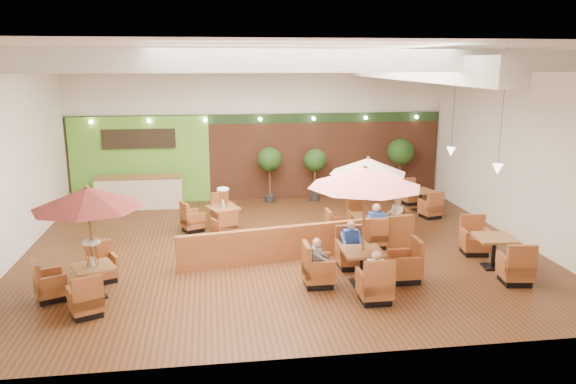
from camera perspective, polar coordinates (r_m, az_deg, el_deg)
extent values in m
plane|color=#381E0F|center=(15.89, -0.82, -5.72)|extent=(14.00, 14.00, 0.00)
cube|color=silver|center=(21.14, -2.91, 6.66)|extent=(14.00, 0.04, 5.50)
cube|color=silver|center=(9.42, 3.72, -1.60)|extent=(14.00, 0.04, 5.50)
cube|color=silver|center=(15.95, -26.70, 3.13)|extent=(0.04, 12.00, 5.50)
cube|color=silver|center=(17.52, 22.56, 4.31)|extent=(0.04, 12.00, 5.50)
cube|color=white|center=(15.04, -0.89, 14.52)|extent=(14.00, 12.00, 0.04)
cube|color=brown|center=(21.24, -2.86, 3.56)|extent=(13.90, 0.10, 3.20)
cube|color=#1E3819|center=(21.04, -2.90, 7.45)|extent=(13.90, 0.12, 0.35)
cube|color=#5FAC32|center=(21.25, -14.76, 3.14)|extent=(5.00, 0.08, 3.20)
cube|color=black|center=(21.05, -14.91, 5.25)|extent=(2.60, 0.08, 0.70)
cube|color=white|center=(15.86, 12.06, 12.19)|extent=(0.60, 11.00, 0.60)
cube|color=white|center=(11.08, 1.77, 13.18)|extent=(13.60, 0.12, 0.45)
cube|color=white|center=(13.75, -0.19, 13.19)|extent=(13.60, 0.12, 0.45)
cube|color=white|center=(16.33, -1.47, 13.19)|extent=(13.60, 0.12, 0.45)
cube|color=white|center=(19.01, -2.44, 13.18)|extent=(13.60, 0.12, 0.45)
cylinder|color=black|center=(15.94, 20.98, 7.83)|extent=(0.01, 0.01, 3.20)
cone|color=white|center=(16.15, 20.52, 2.18)|extent=(0.28, 0.28, 0.28)
cylinder|color=black|center=(18.62, 16.53, 8.81)|extent=(0.01, 0.01, 3.20)
cone|color=white|center=(18.80, 16.22, 3.95)|extent=(0.28, 0.28, 0.28)
sphere|color=#FFEAC6|center=(21.13, -19.39, 6.75)|extent=(0.14, 0.14, 0.14)
sphere|color=#FFEAC6|center=(20.83, -13.95, 7.02)|extent=(0.14, 0.14, 0.14)
sphere|color=#FFEAC6|center=(20.72, -8.40, 7.24)|extent=(0.14, 0.14, 0.14)
sphere|color=#FFEAC6|center=(20.81, -2.85, 7.39)|extent=(0.14, 0.14, 0.14)
sphere|color=#FFEAC6|center=(21.08, 2.62, 7.47)|extent=(0.14, 0.14, 0.14)
sphere|color=#FFEAC6|center=(21.54, 7.90, 7.48)|extent=(0.14, 0.14, 0.14)
sphere|color=#FFEAC6|center=(22.17, 12.92, 7.43)|extent=(0.14, 0.14, 0.14)
cube|color=beige|center=(20.69, -14.83, -0.10)|extent=(3.00, 0.70, 1.10)
cube|color=brown|center=(20.57, -14.93, 1.53)|extent=(3.00, 0.75, 0.06)
cube|color=brown|center=(14.98, 1.46, -5.05)|extent=(6.60, 1.37, 0.92)
cube|color=brown|center=(13.20, -19.17, -7.22)|extent=(1.11, 1.11, 0.06)
cylinder|color=black|center=(13.32, -19.06, -8.62)|extent=(0.10, 0.10, 0.65)
cube|color=black|center=(13.45, -18.94, -10.00)|extent=(0.59, 0.59, 0.04)
cube|color=brown|center=(12.49, -19.83, -10.50)|extent=(0.81, 0.81, 0.32)
cube|color=brown|center=(12.19, -20.66, -9.65)|extent=(0.60, 0.34, 0.69)
cube|color=brown|center=(12.37, -21.21, -9.87)|extent=(0.30, 0.53, 0.28)
cube|color=brown|center=(12.47, -18.61, -9.45)|extent=(0.30, 0.53, 0.28)
cube|color=black|center=(12.58, -19.75, -11.45)|extent=(0.72, 0.72, 0.14)
cube|color=brown|center=(14.20, -18.34, -7.49)|extent=(0.81, 0.81, 0.32)
cube|color=brown|center=(14.30, -17.84, -6.04)|extent=(0.60, 0.34, 0.69)
cube|color=brown|center=(14.20, -17.27, -6.56)|extent=(0.30, 0.53, 0.28)
cube|color=brown|center=(14.08, -19.53, -6.91)|extent=(0.30, 0.53, 0.28)
cube|color=black|center=(14.28, -18.27, -8.34)|extent=(0.72, 0.72, 0.14)
cube|color=brown|center=(13.56, -22.98, -8.88)|extent=(0.81, 0.81, 0.32)
cube|color=brown|center=(13.30, -22.23, -7.87)|extent=(0.34, 0.60, 0.69)
cube|color=brown|center=(13.76, -23.26, -7.71)|extent=(0.53, 0.30, 0.28)
cube|color=brown|center=(13.22, -22.84, -8.51)|extent=(0.53, 0.30, 0.28)
cube|color=black|center=(13.64, -22.89, -9.77)|extent=(0.72, 0.72, 0.14)
cylinder|color=brown|center=(13.03, -19.34, -5.06)|extent=(0.06, 0.06, 2.47)
cone|color=#551B19|center=(12.75, -19.70, -0.53)|extent=(2.38, 2.38, 0.45)
sphere|color=brown|center=(12.70, -19.78, 0.47)|extent=(0.10, 0.10, 0.10)
cylinder|color=silver|center=(13.15, -19.21, -6.65)|extent=(0.10, 0.10, 0.22)
cube|color=brown|center=(13.31, 7.58, -6.03)|extent=(0.94, 0.94, 0.07)
cylinder|color=black|center=(13.44, 7.53, -7.58)|extent=(0.11, 0.11, 0.73)
cube|color=black|center=(13.58, 7.48, -9.11)|extent=(0.50, 0.50, 0.04)
cube|color=brown|center=(12.54, 8.81, -9.58)|extent=(0.69, 0.69, 0.35)
cube|color=brown|center=(12.16, 9.25, -8.65)|extent=(0.68, 0.11, 0.77)
cube|color=brown|center=(12.37, 7.41, -8.75)|extent=(0.09, 0.61, 0.31)
cube|color=brown|center=(12.55, 10.26, -8.53)|extent=(0.09, 0.61, 0.31)
cube|color=black|center=(12.64, 8.77, -10.64)|extent=(0.61, 0.61, 0.15)
cube|color=brown|center=(14.42, 6.41, -6.42)|extent=(0.69, 0.69, 0.35)
cube|color=brown|center=(14.58, 6.17, -4.82)|extent=(0.68, 0.11, 0.77)
cube|color=brown|center=(14.43, 7.67, -5.52)|extent=(0.09, 0.61, 0.31)
cube|color=brown|center=(14.27, 5.18, -5.66)|extent=(0.09, 0.61, 0.31)
cube|color=black|center=(14.51, 6.39, -7.36)|extent=(0.61, 0.61, 0.15)
cube|color=brown|center=(13.24, 3.10, -8.18)|extent=(0.69, 0.69, 0.35)
cube|color=brown|center=(13.18, 4.35, -6.76)|extent=(0.11, 0.68, 0.77)
cube|color=brown|center=(13.45, 2.84, -6.81)|extent=(0.61, 0.09, 0.31)
cube|color=brown|center=(12.87, 3.39, -7.77)|extent=(0.61, 0.09, 0.31)
cube|color=black|center=(13.33, 3.09, -9.19)|extent=(0.61, 0.61, 0.15)
cube|color=brown|center=(13.78, 11.76, -7.57)|extent=(0.69, 0.69, 0.35)
cube|color=brown|center=(13.57, 10.68, -6.35)|extent=(0.11, 0.68, 0.77)
cube|color=brown|center=(13.42, 12.27, -7.16)|extent=(0.61, 0.09, 0.31)
cube|color=brown|center=(13.99, 11.36, -6.28)|extent=(0.61, 0.09, 0.31)
cube|color=black|center=(13.87, 11.71, -8.55)|extent=(0.61, 0.61, 0.15)
cylinder|color=brown|center=(13.13, 7.66, -3.62)|extent=(0.06, 0.06, 2.76)
cone|color=#E46E72|center=(12.84, 7.82, 1.51)|extent=(2.65, 2.65, 0.45)
sphere|color=brown|center=(12.79, 7.85, 2.52)|extent=(0.10, 0.10, 0.10)
cube|color=brown|center=(16.73, 7.97, -2.42)|extent=(0.81, 0.81, 0.06)
cylinder|color=black|center=(16.83, 7.93, -3.51)|extent=(0.09, 0.09, 0.63)
cube|color=black|center=(16.92, 7.90, -4.59)|extent=(0.43, 0.43, 0.04)
cube|color=brown|center=(16.02, 8.80, -4.65)|extent=(0.59, 0.59, 0.30)
cube|color=brown|center=(15.71, 9.09, -3.93)|extent=(0.59, 0.10, 0.66)
cube|color=brown|center=(15.89, 7.88, -4.05)|extent=(0.08, 0.52, 0.27)
cube|color=brown|center=(16.05, 9.77, -3.95)|extent=(0.08, 0.52, 0.27)
cube|color=black|center=(16.09, 8.78, -5.39)|extent=(0.53, 0.53, 0.13)
cube|color=brown|center=(17.68, 7.13, -2.89)|extent=(0.59, 0.59, 0.30)
cube|color=brown|center=(17.83, 6.96, -1.79)|extent=(0.59, 0.10, 0.66)
cube|color=brown|center=(17.70, 8.01, -2.26)|extent=(0.08, 0.52, 0.27)
cube|color=brown|center=(17.55, 6.29, -2.34)|extent=(0.08, 0.52, 0.27)
cube|color=black|center=(17.74, 7.11, -3.57)|extent=(0.53, 0.53, 0.13)
cube|color=brown|center=(16.63, 4.93, -3.87)|extent=(0.59, 0.59, 0.30)
cube|color=brown|center=(16.60, 5.78, -2.90)|extent=(0.10, 0.59, 0.66)
cube|color=brown|center=(16.83, 4.73, -2.99)|extent=(0.52, 0.08, 0.27)
cube|color=brown|center=(16.32, 5.17, -3.52)|extent=(0.52, 0.08, 0.27)
cube|color=black|center=(16.69, 4.92, -4.59)|extent=(0.53, 0.53, 0.13)
cube|color=brown|center=(17.11, 10.83, -3.57)|extent=(0.59, 0.59, 0.30)
cube|color=brown|center=(16.96, 10.08, -2.69)|extent=(0.10, 0.59, 0.66)
cube|color=brown|center=(16.81, 11.17, -3.22)|extent=(0.52, 0.08, 0.27)
cube|color=brown|center=(17.31, 10.56, -2.71)|extent=(0.52, 0.08, 0.27)
cube|color=black|center=(17.17, 10.80, -4.27)|extent=(0.53, 0.53, 0.13)
cylinder|color=brown|center=(16.61, 8.02, -0.75)|extent=(0.06, 0.06, 2.37)
cone|color=#C5AB89|center=(16.40, 8.14, 2.66)|extent=(2.27, 2.27, 0.45)
sphere|color=brown|center=(16.36, 8.16, 3.45)|extent=(0.10, 0.10, 0.10)
cube|color=brown|center=(17.47, -6.60, -1.60)|extent=(1.10, 1.10, 0.06)
cylinder|color=black|center=(17.56, -6.57, -2.70)|extent=(0.10, 0.10, 0.66)
cube|color=black|center=(17.66, -6.54, -3.78)|extent=(0.58, 0.58, 0.04)
cube|color=brown|center=(16.68, -6.47, -3.81)|extent=(0.81, 0.81, 0.32)
cube|color=brown|center=(16.36, -6.82, -3.06)|extent=(0.61, 0.33, 0.70)
cube|color=brown|center=(16.51, -7.40, -3.29)|extent=(0.28, 0.53, 0.28)
cube|color=brown|center=(16.74, -5.59, -3.02)|extent=(0.28, 0.53, 0.28)
cube|color=black|center=(16.75, -6.45, -4.56)|extent=(0.71, 0.71, 0.14)
cube|color=brown|center=(18.49, -6.65, -2.11)|extent=(0.81, 0.81, 0.32)
cube|color=brown|center=(18.65, -6.39, -1.03)|extent=(0.61, 0.33, 0.70)
cube|color=brown|center=(18.55, -5.86, -1.40)|extent=(0.28, 0.53, 0.28)
cube|color=brown|center=(18.33, -7.49, -1.63)|extent=(0.28, 0.53, 0.28)
cube|color=black|center=(18.55, -6.63, -2.79)|extent=(0.71, 0.71, 0.14)
cube|color=brown|center=(17.59, -9.64, -3.01)|extent=(0.81, 0.81, 0.32)
cube|color=brown|center=(17.41, -8.90, -2.14)|extent=(0.33, 0.61, 0.70)
cube|color=brown|center=(17.79, -10.01, -2.17)|extent=(0.53, 0.28, 0.28)
cube|color=brown|center=(17.27, -9.32, -2.61)|extent=(0.53, 0.28, 0.28)
cube|color=black|center=(17.65, -9.61, -3.72)|extent=(0.71, 0.71, 0.14)
cylinder|color=silver|center=(17.44, -6.61, -1.16)|extent=(0.10, 0.10, 0.22)
cube|color=brown|center=(15.12, 20.29, -4.40)|extent=(1.05, 1.05, 0.07)
cylinder|color=black|center=(15.23, 20.18, -5.79)|extent=(0.11, 0.11, 0.73)
cube|color=black|center=(15.36, 20.06, -7.15)|extent=(0.56, 0.56, 0.04)
cube|color=brown|center=(14.40, 22.10, -7.37)|extent=(0.77, 0.77, 0.35)
cube|color=brown|center=(14.09, 22.93, -6.48)|extent=(0.69, 0.20, 0.77)
cube|color=brown|center=(14.21, 20.98, -6.60)|extent=(0.17, 0.61, 0.31)
cube|color=brown|center=(14.46, 23.36, -6.49)|extent=(0.17, 0.61, 0.31)
cube|color=black|center=(14.49, 22.01, -8.31)|extent=(0.68, 0.68, 0.15)
cube|color=brown|center=(16.14, 18.42, -4.89)|extent=(0.77, 0.77, 0.35)
cube|color=brown|center=(16.27, 17.95, -3.49)|extent=(0.69, 0.20, 0.77)
cube|color=brown|center=(16.18, 19.56, -4.11)|extent=(0.17, 0.61, 0.31)
cube|color=brown|center=(15.97, 17.39, -4.17)|extent=(0.17, 0.61, 0.31)
cube|color=black|center=(16.21, 18.36, -5.74)|extent=(0.68, 0.68, 0.15)
cube|color=brown|center=(20.15, 13.35, 0.10)|extent=(1.01, 1.01, 0.06)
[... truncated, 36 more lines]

